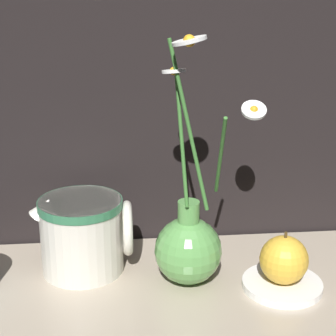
# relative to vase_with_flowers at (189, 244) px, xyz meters

# --- Properties ---
(ground_plane) EXTENTS (6.00, 6.00, 0.00)m
(ground_plane) POSITION_rel_vase_with_flowers_xyz_m (-0.04, -0.03, -0.07)
(ground_plane) COLOR black
(shelf) EXTENTS (0.74, 0.34, 0.01)m
(shelf) POSITION_rel_vase_with_flowers_xyz_m (-0.04, -0.03, -0.06)
(shelf) COLOR tan
(shelf) RESTS_ON ground_plane
(vase_with_flowers) EXTENTS (0.15, 0.12, 0.35)m
(vase_with_flowers) POSITION_rel_vase_with_flowers_xyz_m (0.00, 0.00, 0.00)
(vase_with_flowers) COLOR #59994C
(vase_with_flowers) RESTS_ON shelf
(ceramic_pitcher) EXTENTS (0.14, 0.12, 0.12)m
(ceramic_pitcher) POSITION_rel_vase_with_flowers_xyz_m (-0.15, 0.05, 0.00)
(ceramic_pitcher) COLOR beige
(ceramic_pitcher) RESTS_ON shelf
(saucer_plate) EXTENTS (0.11, 0.11, 0.01)m
(saucer_plate) POSITION_rel_vase_with_flowers_xyz_m (0.13, -0.03, -0.05)
(saucer_plate) COLOR white
(saucer_plate) RESTS_ON shelf
(orange_fruit) EXTENTS (0.07, 0.07, 0.07)m
(orange_fruit) POSITION_rel_vase_with_flowers_xyz_m (0.13, -0.03, -0.01)
(orange_fruit) COLOR gold
(orange_fruit) RESTS_ON saucer_plate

